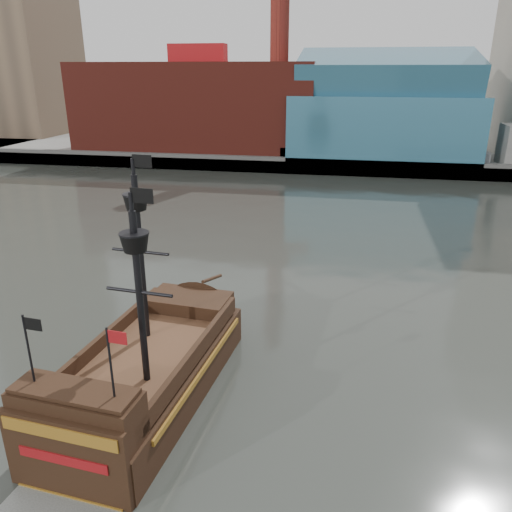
# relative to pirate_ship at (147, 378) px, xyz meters

# --- Properties ---
(ground) EXTENTS (400.00, 400.00, 0.00)m
(ground) POSITION_rel_pirate_ship_xyz_m (3.99, -2.50, -1.18)
(ground) COLOR #282C26
(ground) RESTS_ON ground
(promenade_far) EXTENTS (220.00, 60.00, 2.00)m
(promenade_far) POSITION_rel_pirate_ship_xyz_m (3.99, 89.50, -0.18)
(promenade_far) COLOR slate
(promenade_far) RESTS_ON ground
(seawall) EXTENTS (220.00, 1.00, 2.60)m
(seawall) POSITION_rel_pirate_ship_xyz_m (3.99, 60.00, 0.12)
(seawall) COLOR #4C4C49
(seawall) RESTS_ON ground
(skyline) EXTENTS (149.00, 45.00, 62.00)m
(skyline) POSITION_rel_pirate_ship_xyz_m (9.19, 82.07, 23.37)
(skyline) COLOR brown
(skyline) RESTS_ON promenade_far
(pirate_ship) EXTENTS (6.77, 17.85, 13.06)m
(pirate_ship) POSITION_rel_pirate_ship_xyz_m (0.00, 0.00, 0.00)
(pirate_ship) COLOR black
(pirate_ship) RESTS_ON ground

